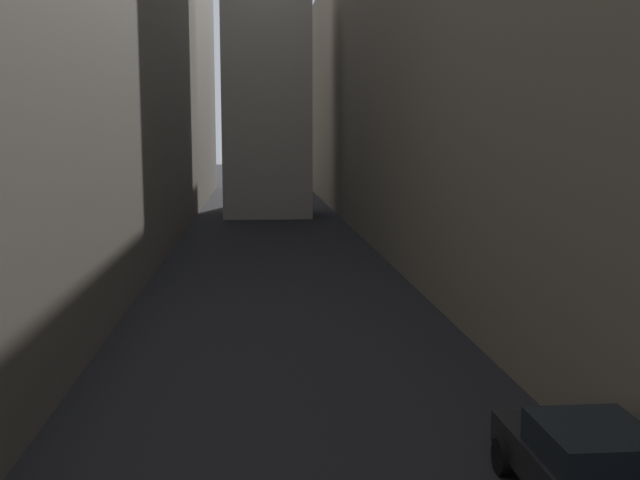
# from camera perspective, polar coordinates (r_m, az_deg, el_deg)

# --- Properties ---
(ground_plane) EXTENTS (264.00, 264.00, 0.00)m
(ground_plane) POSITION_cam_1_polar(r_m,az_deg,el_deg) (35.69, -3.33, -2.04)
(ground_plane) COLOR black
(building_block_left) EXTENTS (12.13, 108.00, 22.24)m
(building_block_left) POSITION_cam_1_polar(r_m,az_deg,el_deg) (38.96, -21.43, 14.69)
(building_block_left) COLOR #60594F
(building_block_left) RESTS_ON ground
(building_block_right) EXTENTS (15.35, 108.00, 20.13)m
(building_block_right) POSITION_cam_1_polar(r_m,az_deg,el_deg) (39.94, 16.25, 13.21)
(building_block_right) COLOR #756B5B
(building_block_right) RESTS_ON ground
(parked_car_right_far) EXTENTS (2.06, 4.42, 1.53)m
(parked_car_right_far) POSITION_cam_1_polar(r_m,az_deg,el_deg) (13.50, 19.66, -15.86)
(parked_car_right_far) COLOR black
(parked_car_right_far) RESTS_ON ground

